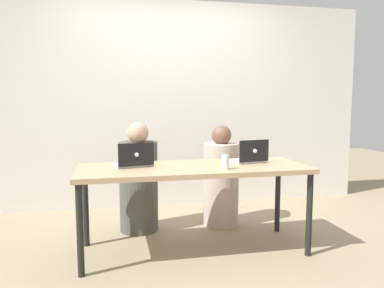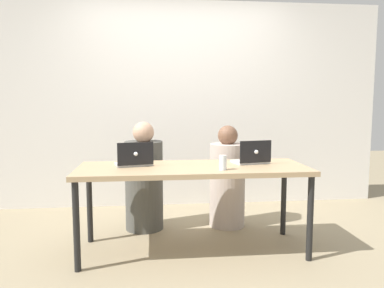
% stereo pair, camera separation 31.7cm
% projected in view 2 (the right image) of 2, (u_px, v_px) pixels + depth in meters
% --- Properties ---
extents(ground_plane, '(12.00, 12.00, 0.00)m').
position_uv_depth(ground_plane, '(193.00, 250.00, 3.21)').
color(ground_plane, gray).
extents(back_wall, '(4.96, 0.10, 2.46)m').
position_uv_depth(back_wall, '(179.00, 105.00, 4.57)').
color(back_wall, white).
rests_on(back_wall, ground).
extents(desk, '(1.91, 0.70, 0.73)m').
position_uv_depth(desk, '(193.00, 174.00, 3.13)').
color(desk, tan).
rests_on(desk, ground).
extents(person_on_left, '(0.40, 0.40, 1.07)m').
position_uv_depth(person_on_left, '(144.00, 182.00, 3.72)').
color(person_on_left, '#4B4B46').
rests_on(person_on_left, ground).
extents(person_on_right, '(0.42, 0.42, 1.03)m').
position_uv_depth(person_on_right, '(227.00, 182.00, 3.81)').
color(person_on_right, '#BDADA2').
rests_on(person_on_right, ground).
extents(laptop_back_left, '(0.34, 0.28, 0.21)m').
position_uv_depth(laptop_back_left, '(134.00, 160.00, 3.15)').
color(laptop_back_left, '#B0B3B7').
rests_on(laptop_back_left, desk).
extents(laptop_back_right, '(0.33, 0.27, 0.21)m').
position_uv_depth(laptop_back_right, '(252.00, 158.00, 3.27)').
color(laptop_back_right, silver).
rests_on(laptop_back_right, desk).
extents(water_glass_right, '(0.06, 0.06, 0.12)m').
position_uv_depth(water_glass_right, '(223.00, 164.00, 2.95)').
color(water_glass_right, white).
rests_on(water_glass_right, desk).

